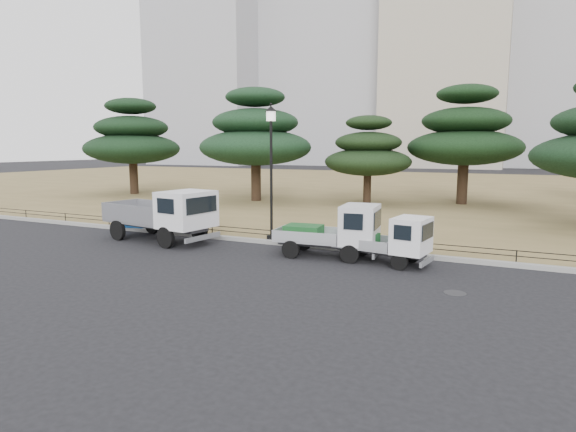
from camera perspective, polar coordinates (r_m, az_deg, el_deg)
The scene contains 16 objects.
ground at distance 16.93m, azimuth -2.88°, elevation -5.24°, with size 220.00×220.00×0.00m, color black.
lawn at distance 45.95m, azimuth 15.32°, elevation 3.11°, with size 120.00×56.00×0.15m, color olive.
curb at distance 19.19m, azimuth 0.76°, elevation -3.38°, with size 120.00×0.25×0.16m, color gray.
truck_large at distance 20.65m, azimuth -14.51°, elevation 0.37°, with size 5.23×2.66×2.18m.
truck_kei_front at distance 17.25m, azimuth 5.60°, elevation -1.77°, with size 3.74×1.84×1.92m.
truck_kei_rear at distance 16.56m, azimuth 11.83°, elevation -2.79°, with size 3.31×1.76×1.65m.
street_lamp at distance 19.57m, azimuth -2.01°, elevation 7.84°, with size 0.48×0.48×5.41m.
pipe_fence at distance 19.25m, azimuth 0.95°, elevation -2.25°, with size 38.00×0.04×0.40m.
tarp_pile at distance 24.16m, azimuth -17.71°, elevation -0.23°, with size 1.64×1.30×1.00m.
manhole at distance 13.95m, azimuth 19.18°, elevation -8.62°, with size 0.60×0.60×0.01m, color #2D2D30.
pine_west_far at distance 40.79m, azimuth -18.00°, elevation 8.66°, with size 7.51×7.51×7.59m.
pine_west_near at distance 33.92m, azimuth -3.86°, elevation 9.43°, with size 7.82×7.82×7.82m.
pine_center_left at distance 32.42m, azimuth 9.46°, elevation 7.36°, with size 5.72×5.72×5.82m.
pine_center_right at distance 33.90m, azimuth 20.22°, elevation 8.93°, with size 7.32×7.32×7.77m.
tower_far_west at distance 116.99m, azimuth -8.91°, elevation 22.27°, with size 24.00×20.00×65.00m, color #A0A0A5.
tower_center_left at distance 103.07m, azimuth 18.57°, elevation 21.04°, with size 22.00×20.00×55.00m, color #AAA08C.
Camera 1 is at (7.73, -14.53, 3.94)m, focal length 30.00 mm.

